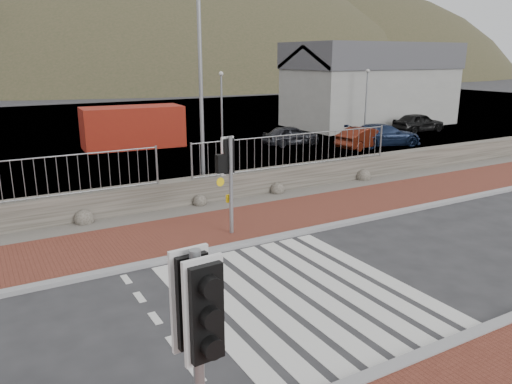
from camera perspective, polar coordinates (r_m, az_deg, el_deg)
ground at (r=10.90m, az=4.84°, el=-11.45°), size 220.00×220.00×0.00m
sidewalk_far at (r=14.50m, az=-5.31°, el=-4.33°), size 40.00×3.00×0.08m
kerb_near at (r=8.92m, az=16.43°, el=-18.31°), size 40.00×0.25×0.12m
kerb_far at (r=13.23m, az=-2.58°, el=-6.20°), size 40.00×0.25×0.12m
zebra_crossing at (r=10.90m, az=4.84°, el=-11.42°), size 4.62×5.60×0.01m
gravel_strip at (r=16.26m, az=-8.26°, el=-2.28°), size 40.00×1.50×0.06m
stone_wall at (r=16.86m, az=-9.33°, el=-0.20°), size 40.00×0.60×0.90m
railing at (r=16.41m, az=-9.34°, el=4.29°), size 18.07×0.07×1.22m
quay at (r=36.63m, az=-20.91°, el=6.62°), size 120.00×40.00×0.50m
water at (r=71.25m, az=-25.67°, el=9.88°), size 220.00×50.00×0.05m
harbor_building at (r=37.89m, az=13.01°, el=11.94°), size 12.20×6.20×5.80m
hills_backdrop at (r=100.61m, az=-21.59°, el=-1.94°), size 254.00×90.00×100.00m
traffic_signal_near at (r=5.36m, az=-6.71°, el=-14.92°), size 0.45×0.29×3.04m
traffic_signal_far at (r=13.56m, az=-3.04°, el=3.11°), size 0.69×0.30×2.82m
streetlight at (r=17.62m, az=-6.00°, el=13.60°), size 1.65×0.45×7.82m
shipping_container at (r=28.43m, az=-13.89°, el=7.22°), size 5.49×2.56×2.23m
car_a at (r=28.40m, az=4.01°, el=6.47°), size 3.34×1.49×1.11m
car_b at (r=28.04m, az=12.24°, el=6.10°), size 3.68×1.84×1.16m
car_c at (r=28.98m, az=14.39°, el=6.34°), size 4.54×2.60×1.24m
car_e at (r=35.06m, az=18.09°, el=7.56°), size 3.74×1.57×1.26m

